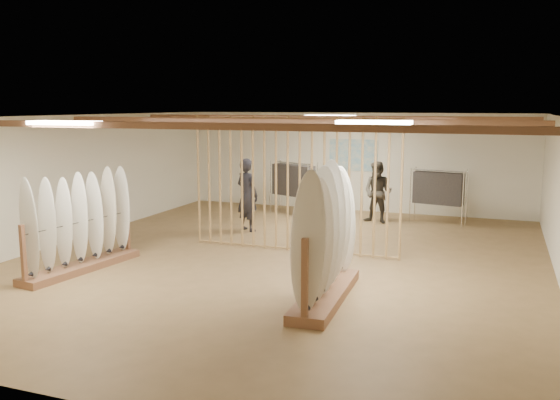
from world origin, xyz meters
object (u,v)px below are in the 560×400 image
at_px(rack_left, 80,237).
at_px(shopper_b, 378,188).
at_px(shopper_a, 247,190).
at_px(clothing_rack_b, 438,188).
at_px(clothing_rack_a, 293,180).
at_px(rack_right, 326,255).

bearing_deg(rack_left, shopper_b, 63.70).
xyz_separation_m(rack_left, shopper_a, (1.46, 4.28, 0.38)).
bearing_deg(clothing_rack_b, shopper_a, -139.22).
relative_size(clothing_rack_a, shopper_a, 0.75).
bearing_deg(shopper_a, rack_left, 93.96).
distance_m(clothing_rack_a, clothing_rack_b, 3.87).
bearing_deg(clothing_rack_a, rack_right, -43.57).
height_order(clothing_rack_a, shopper_a, shopper_a).
height_order(clothing_rack_b, shopper_a, shopper_a).
height_order(rack_right, shopper_a, rack_right).
height_order(rack_right, clothing_rack_a, rack_right).
bearing_deg(shopper_b, clothing_rack_b, 26.28).
relative_size(clothing_rack_b, shopper_b, 0.79).
xyz_separation_m(rack_left, shopper_b, (4.22, 6.34, 0.28)).
bearing_deg(rack_left, clothing_rack_a, 81.90).
bearing_deg(rack_left, shopper_a, 78.52).
bearing_deg(shopper_a, clothing_rack_b, -127.45).
bearing_deg(shopper_b, clothing_rack_a, -173.65).
relative_size(rack_left, shopper_a, 1.31).
bearing_deg(rack_right, rack_left, 177.01).
height_order(rack_right, clothing_rack_b, rack_right).
xyz_separation_m(rack_right, clothing_rack_b, (1.01, 6.73, 0.21)).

